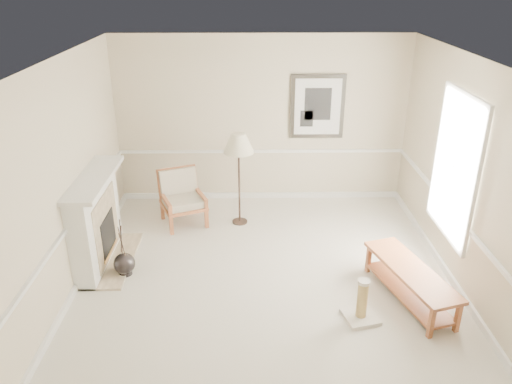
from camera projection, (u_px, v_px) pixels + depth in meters
ground at (266, 283)px, 6.66m from camera, size 5.50×5.50×0.00m
room at (279, 149)px, 5.97m from camera, size 5.04×5.54×2.92m
fireplace at (96, 221)px, 6.91m from camera, size 0.64×1.64×1.31m
floor_vase at (124, 264)px, 6.79m from camera, size 0.29×0.29×0.86m
armchair at (181, 195)px, 8.12m from camera, size 0.88×0.90×0.87m
floor_lamp at (239, 146)px, 7.71m from camera, size 0.54×0.54×1.53m
bench at (410, 279)px, 6.23m from camera, size 0.89×1.62×0.44m
scratching_post at (361, 307)px, 5.91m from camera, size 0.46×0.46×0.54m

